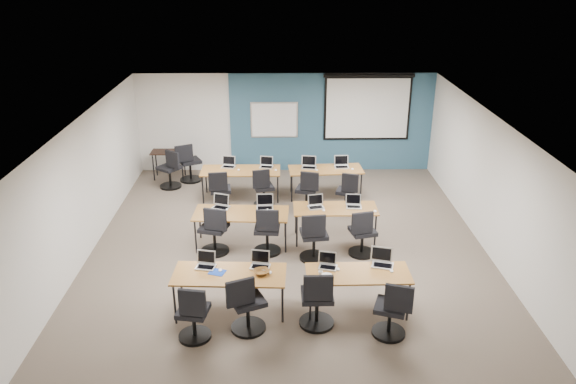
{
  "coord_description": "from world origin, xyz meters",
  "views": [
    {
      "loc": [
        -0.2,
        -10.29,
        5.52
      ],
      "look_at": [
        -0.0,
        0.4,
        1.03
      ],
      "focal_mm": 35.0,
      "sensor_mm": 36.0,
      "label": 1
    }
  ],
  "objects_px": {
    "training_table_mid_left": "(241,215)",
    "laptop_3": "(382,261)",
    "task_chair_9": "(263,191)",
    "task_chair_10": "(307,194)",
    "laptop_10": "(309,165)",
    "task_chair_3": "(392,313)",
    "laptop_9": "(266,164)",
    "whiteboard": "(274,120)",
    "spare_chair_b": "(171,172)",
    "projector_screen": "(368,104)",
    "task_chair_11": "(347,194)",
    "task_chair_8": "(220,194)",
    "task_chair_0": "(194,317)",
    "task_chair_2": "(317,303)",
    "laptop_8": "(229,164)",
    "training_table_front_left": "(229,276)",
    "task_chair_4": "(215,234)",
    "training_table_front_right": "(358,275)",
    "training_table_back_right": "(326,171)",
    "training_table_back_left": "(241,172)",
    "task_chair_5": "(267,234)",
    "laptop_0": "(206,263)",
    "training_table_mid_right": "(335,210)",
    "laptop_7": "(354,204)",
    "laptop_6": "(316,204)",
    "laptop_2": "(328,263)",
    "laptop_5": "(265,205)",
    "laptop_4": "(221,204)",
    "laptop_1": "(260,263)",
    "task_chair_6": "(314,240)",
    "laptop_11": "(342,164)",
    "utility_table": "(168,155)",
    "task_chair_7": "(362,236)"
  },
  "relations": [
    {
      "from": "task_chair_2",
      "to": "laptop_8",
      "type": "relative_size",
      "value": 3.18
    },
    {
      "from": "projector_screen",
      "to": "task_chair_2",
      "type": "xyz_separation_m",
      "value": [
        -1.8,
        -7.17,
        -1.45
      ]
    },
    {
      "from": "training_table_mid_left",
      "to": "task_chair_8",
      "type": "xyz_separation_m",
      "value": [
        -0.6,
        1.72,
        -0.27
      ]
    },
    {
      "from": "training_table_back_right",
      "to": "task_chair_2",
      "type": "bearing_deg",
      "value": -99.88
    },
    {
      "from": "laptop_0",
      "to": "laptop_9",
      "type": "bearing_deg",
      "value": 90.38
    },
    {
      "from": "task_chair_5",
      "to": "laptop_9",
      "type": "bearing_deg",
      "value": 95.08
    },
    {
      "from": "whiteboard",
      "to": "laptop_0",
      "type": "distance_m",
      "value": 6.63
    },
    {
      "from": "task_chair_0",
      "to": "task_chair_11",
      "type": "height_order",
      "value": "task_chair_0"
    },
    {
      "from": "whiteboard",
      "to": "laptop_4",
      "type": "height_order",
      "value": "whiteboard"
    },
    {
      "from": "laptop_9",
      "to": "task_chair_9",
      "type": "height_order",
      "value": "task_chair_9"
    },
    {
      "from": "training_table_back_left",
      "to": "task_chair_0",
      "type": "relative_size",
      "value": 1.93
    },
    {
      "from": "task_chair_11",
      "to": "task_chair_6",
      "type": "bearing_deg",
      "value": -93.4
    },
    {
      "from": "projector_screen",
      "to": "task_chair_11",
      "type": "xyz_separation_m",
      "value": [
        -0.8,
        -2.67,
        -1.49
      ]
    },
    {
      "from": "training_table_mid_left",
      "to": "spare_chair_b",
      "type": "distance_m",
      "value": 3.75
    },
    {
      "from": "task_chair_8",
      "to": "task_chair_0",
      "type": "bearing_deg",
      "value": -96.69
    },
    {
      "from": "projector_screen",
      "to": "training_table_front_left",
      "type": "xyz_separation_m",
      "value": [
        -3.21,
        -6.73,
        -1.2
      ]
    },
    {
      "from": "task_chair_9",
      "to": "task_chair_10",
      "type": "height_order",
      "value": "task_chair_10"
    },
    {
      "from": "laptop_3",
      "to": "task_chair_5",
      "type": "xyz_separation_m",
      "value": [
        -1.97,
        1.74,
        -0.37
      ]
    },
    {
      "from": "training_table_back_left",
      "to": "task_chair_9",
      "type": "relative_size",
      "value": 1.96
    },
    {
      "from": "training_table_front_right",
      "to": "task_chair_0",
      "type": "height_order",
      "value": "task_chair_0"
    },
    {
      "from": "training_table_mid_left",
      "to": "laptop_9",
      "type": "bearing_deg",
      "value": 83.42
    },
    {
      "from": "task_chair_4",
      "to": "task_chair_9",
      "type": "relative_size",
      "value": 1.07
    },
    {
      "from": "training_table_front_right",
      "to": "task_chair_3",
      "type": "xyz_separation_m",
      "value": [
        0.45,
        -0.7,
        -0.26
      ]
    },
    {
      "from": "training_table_front_left",
      "to": "task_chair_3",
      "type": "bearing_deg",
      "value": -12.71
    },
    {
      "from": "training_table_mid_left",
      "to": "laptop_10",
      "type": "relative_size",
      "value": 5.33
    },
    {
      "from": "whiteboard",
      "to": "task_chair_9",
      "type": "height_order",
      "value": "whiteboard"
    },
    {
      "from": "whiteboard",
      "to": "projector_screen",
      "type": "distance_m",
      "value": 2.54
    },
    {
      "from": "training_table_back_left",
      "to": "task_chair_10",
      "type": "xyz_separation_m",
      "value": [
        1.59,
        -0.75,
        -0.27
      ]
    },
    {
      "from": "training_table_front_left",
      "to": "training_table_back_right",
      "type": "relative_size",
      "value": 1.03
    },
    {
      "from": "task_chair_5",
      "to": "laptop_2",
      "type": "bearing_deg",
      "value": -55.93
    },
    {
      "from": "training_table_mid_right",
      "to": "laptop_7",
      "type": "height_order",
      "value": "laptop_7"
    },
    {
      "from": "training_table_front_right",
      "to": "training_table_back_right",
      "type": "bearing_deg",
      "value": 91.02
    },
    {
      "from": "task_chair_10",
      "to": "task_chair_7",
      "type": "bearing_deg",
      "value": -51.4
    },
    {
      "from": "laptop_3",
      "to": "training_table_back_right",
      "type": "bearing_deg",
      "value": 113.15
    },
    {
      "from": "training_table_front_right",
      "to": "laptop_1",
      "type": "distance_m",
      "value": 1.64
    },
    {
      "from": "laptop_11",
      "to": "utility_table",
      "type": "xyz_separation_m",
      "value": [
        -4.49,
        1.21,
        -0.14
      ]
    },
    {
      "from": "projector_screen",
      "to": "laptop_4",
      "type": "height_order",
      "value": "projector_screen"
    },
    {
      "from": "laptop_6",
      "to": "laptop_2",
      "type": "bearing_deg",
      "value": -101.92
    },
    {
      "from": "training_table_front_left",
      "to": "laptop_8",
      "type": "distance_m",
      "value": 5.1
    },
    {
      "from": "task_chair_11",
      "to": "task_chair_0",
      "type": "bearing_deg",
      "value": -103.31
    },
    {
      "from": "laptop_3",
      "to": "task_chair_5",
      "type": "distance_m",
      "value": 2.65
    },
    {
      "from": "laptop_5",
      "to": "task_chair_0",
      "type": "bearing_deg",
      "value": -109.46
    },
    {
      "from": "spare_chair_b",
      "to": "task_chair_11",
      "type": "bearing_deg",
      "value": 19.47
    },
    {
      "from": "training_table_back_left",
      "to": "task_chair_0",
      "type": "height_order",
      "value": "task_chair_0"
    },
    {
      "from": "training_table_mid_left",
      "to": "laptop_3",
      "type": "bearing_deg",
      "value": -36.82
    },
    {
      "from": "training_table_back_left",
      "to": "laptop_3",
      "type": "distance_m",
      "value": 5.3
    },
    {
      "from": "task_chair_4",
      "to": "training_table_front_left",
      "type": "bearing_deg",
      "value": -61.02
    },
    {
      "from": "training_table_mid_right",
      "to": "laptop_1",
      "type": "height_order",
      "value": "laptop_1"
    },
    {
      "from": "laptop_10",
      "to": "task_chair_3",
      "type": "bearing_deg",
      "value": -69.38
    },
    {
      "from": "task_chair_10",
      "to": "whiteboard",
      "type": "bearing_deg",
      "value": 120.88
    }
  ]
}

